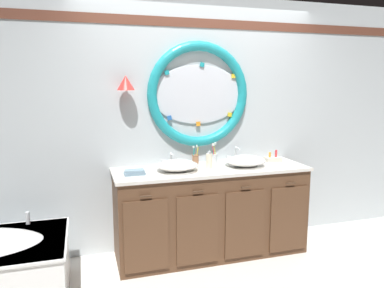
% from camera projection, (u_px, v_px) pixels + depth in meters
% --- Properties ---
extents(ground_plane, '(14.00, 14.00, 0.00)m').
position_uv_depth(ground_plane, '(216.00, 264.00, 3.55)').
color(ground_plane, silver).
extents(back_wall_assembly, '(6.40, 0.26, 2.60)m').
position_uv_depth(back_wall_assembly, '(198.00, 121.00, 3.88)').
color(back_wall_assembly, silver).
rests_on(back_wall_assembly, ground_plane).
extents(vanity_counter, '(1.93, 0.63, 0.89)m').
position_uv_depth(vanity_counter, '(211.00, 211.00, 3.72)').
color(vanity_counter, brown).
rests_on(vanity_counter, ground_plane).
extents(sink_basin_left, '(0.40, 0.40, 0.11)m').
position_uv_depth(sink_basin_left, '(177.00, 165.00, 3.51)').
color(sink_basin_left, white).
rests_on(sink_basin_left, vanity_counter).
extents(sink_basin_right, '(0.40, 0.40, 0.11)m').
position_uv_depth(sink_basin_right, '(245.00, 161.00, 3.72)').
color(sink_basin_right, white).
rests_on(sink_basin_right, vanity_counter).
extents(faucet_set_left, '(0.22, 0.12, 0.14)m').
position_uv_depth(faucet_set_left, '(171.00, 160.00, 3.74)').
color(faucet_set_left, silver).
rests_on(faucet_set_left, vanity_counter).
extents(faucet_set_right, '(0.21, 0.14, 0.16)m').
position_uv_depth(faucet_set_right, '(236.00, 155.00, 3.94)').
color(faucet_set_right, silver).
rests_on(faucet_set_right, vanity_counter).
extents(toothbrush_holder_left, '(0.08, 0.08, 0.20)m').
position_uv_depth(toothbrush_holder_left, '(195.00, 159.00, 3.81)').
color(toothbrush_holder_left, '#996647').
rests_on(toothbrush_holder_left, vanity_counter).
extents(toothbrush_holder_right, '(0.08, 0.08, 0.22)m').
position_uv_depth(toothbrush_holder_right, '(213.00, 158.00, 3.85)').
color(toothbrush_holder_right, silver).
rests_on(toothbrush_holder_right, vanity_counter).
extents(soap_dispenser, '(0.06, 0.07, 0.18)m').
position_uv_depth(soap_dispenser, '(209.00, 160.00, 3.63)').
color(soap_dispenser, '#EFE5C6').
rests_on(soap_dispenser, vanity_counter).
extents(folded_hand_towel, '(0.19, 0.11, 0.05)m').
position_uv_depth(folded_hand_towel, '(135.00, 172.00, 3.37)').
color(folded_hand_towel, '#7593A8').
rests_on(folded_hand_towel, vanity_counter).
extents(toiletry_basket, '(0.17, 0.10, 0.13)m').
position_uv_depth(toiletry_basket, '(273.00, 159.00, 3.93)').
color(toiletry_basket, beige).
rests_on(toiletry_basket, vanity_counter).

